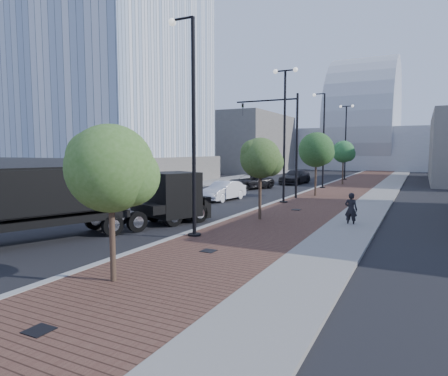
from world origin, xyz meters
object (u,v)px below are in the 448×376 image
at_px(dump_truck, 113,204).
at_px(dark_car_mid, 250,182).
at_px(white_sedan, 223,191).
at_px(pedestrian, 351,210).

xyz_separation_m(dump_truck, dark_car_mid, (-2.23, 21.34, -0.57)).
xyz_separation_m(dump_truck, white_sedan, (-0.58, 12.42, -0.55)).
relative_size(dump_truck, pedestrian, 7.87).
bearing_deg(dump_truck, pedestrian, 54.02).
bearing_deg(dump_truck, dark_car_mid, 117.24).
bearing_deg(dark_car_mid, pedestrian, -28.23).
height_order(white_sedan, pedestrian, pedestrian).
xyz_separation_m(white_sedan, pedestrian, (10.20, -6.23, 0.12)).
height_order(dump_truck, pedestrian, dump_truck).
relative_size(dump_truck, dark_car_mid, 2.63).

